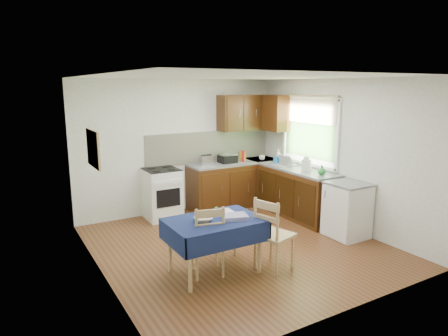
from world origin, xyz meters
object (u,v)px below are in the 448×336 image
dining_table (215,227)px  chair_far (208,239)px  chair_near (272,232)px  sandwich_press (227,158)px  toaster (206,160)px  kettle (306,164)px  dish_rack (285,164)px

dining_table → chair_far: bearing=-162.2°
chair_near → sandwich_press: (0.92, 2.69, 0.47)m
toaster → kettle: (1.25, -1.40, 0.03)m
dish_rack → chair_near: bearing=-145.6°
chair_far → dish_rack: size_ratio=2.17×
dining_table → sandwich_press: size_ratio=3.77×
sandwich_press → dish_rack: 1.13m
chair_near → dish_rack: dish_rack is taller
dining_table → sandwich_press: bearing=62.6°
dish_rack → kettle: kettle is taller
chair_far → chair_near: (0.80, -0.28, 0.02)m
dining_table → dish_rack: bearing=40.0°
toaster → sandwich_press: bearing=20.9°
dining_table → chair_far: (-0.11, -0.02, -0.12)m
toaster → kettle: bearing=-25.1°
kettle → sandwich_press: bearing=119.7°
dish_rack → sandwich_press: bearing=121.1°
chair_near → toaster: 2.79m
sandwich_press → dish_rack: dish_rack is taller
chair_near → dish_rack: bearing=-58.6°
chair_far → toaster: toaster is taller
dining_table → toaster: size_ratio=4.56×
chair_far → chair_near: chair_near is taller
toaster → sandwich_press: (0.46, -0.02, -0.00)m
toaster → dish_rack: dish_rack is taller
sandwich_press → kettle: 1.59m
dish_rack → dining_table: bearing=-159.9°
chair_near → chair_far: bearing=54.1°
kettle → chair_near: bearing=-142.7°
chair_far → kettle: 2.76m
dining_table → toaster: 2.69m
dining_table → sandwich_press: 2.90m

